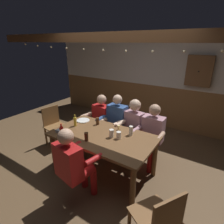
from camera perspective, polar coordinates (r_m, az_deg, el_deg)
name	(u,v)px	position (r m, az deg, el deg)	size (l,w,h in m)	color
ground_plane	(105,170)	(3.55, -2.20, -17.71)	(7.95, 7.95, 0.00)	brown
back_wall_upper	(160,62)	(5.03, 14.70, 15.05)	(6.62, 0.12, 1.26)	beige
back_wall_wainscot	(156,105)	(5.28, 13.52, 2.18)	(6.62, 0.12, 1.12)	brown
ceiling_beam	(116,37)	(3.05, 1.28, 22.42)	(5.96, 0.14, 0.16)	brown
dining_table	(103,140)	(3.13, -2.94, -8.80)	(1.75, 0.99, 0.76)	brown
person_0	(99,119)	(3.97, -3.96, -2.17)	(0.58, 0.58, 1.18)	#AD1919
person_1	(115,122)	(3.76, 0.99, -3.17)	(0.54, 0.54, 1.24)	#2D4C84
person_2	(132,127)	(3.59, 6.16, -4.67)	(0.54, 0.55, 1.21)	#B78493
person_3	(152,133)	(3.46, 12.27, -6.30)	(0.54, 0.51, 1.19)	#B78493
person_4	(73,162)	(2.67, -12.19, -15.15)	(0.60, 0.58, 1.20)	#AD1919
chair_empty_near_right	(55,125)	(4.31, -17.56, -3.84)	(0.50, 0.50, 0.88)	brown
chair_empty_near_left	(159,220)	(2.28, 14.49, -29.93)	(0.60, 0.60, 0.88)	brown
table_candle	(119,128)	(3.24, 2.10, -4.88)	(0.04, 0.04, 0.08)	#F9E08C
condiment_caddy	(60,131)	(3.27, -15.91, -5.79)	(0.14, 0.10, 0.05)	#B2B7BC
plate_0	(83,120)	(3.65, -9.01, -2.61)	(0.25, 0.25, 0.01)	white
bottle_0	(62,132)	(3.10, -15.48, -5.96)	(0.06, 0.06, 0.23)	red
bottle_1	(75,121)	(3.43, -11.51, -2.91)	(0.05, 0.05, 0.22)	gold
pint_glass_0	(86,137)	(2.91, -8.04, -7.67)	(0.06, 0.06, 0.14)	#4C2D19
pint_glass_1	(69,137)	(2.99, -13.25, -7.55)	(0.08, 0.08, 0.11)	#4C2D19
pint_glass_2	(111,133)	(2.98, -0.17, -6.71)	(0.07, 0.07, 0.14)	white
pint_glass_3	(131,131)	(3.06, 5.95, -5.81)	(0.07, 0.07, 0.16)	white
pint_glass_4	(98,121)	(3.44, -4.54, -2.86)	(0.06, 0.06, 0.14)	#4C2D19
pint_glass_5	(119,135)	(2.95, 2.11, -7.25)	(0.08, 0.08, 0.12)	white
wall_dart_cabinet	(199,71)	(4.69, 25.65, 11.49)	(0.56, 0.15, 0.70)	brown
string_lights	(114,48)	(3.01, 0.72, 19.29)	(4.67, 0.04, 0.11)	#F9EAB2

